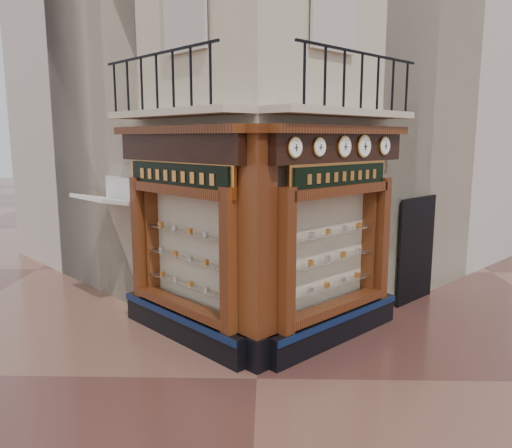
{
  "coord_description": "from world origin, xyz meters",
  "views": [
    {
      "loc": [
        0.17,
        -7.37,
        3.76
      ],
      "look_at": [
        -0.06,
        2.0,
        2.15
      ],
      "focal_mm": 35.0,
      "sensor_mm": 36.0,
      "label": 1
    }
  ],
  "objects_px": {
    "clock_b": "(319,147)",
    "clock_e": "(384,146)",
    "signboard_right": "(341,176)",
    "clock_d": "(364,146)",
    "corner_pilaster": "(258,252)",
    "clock_c": "(344,147)",
    "awning": "(111,310)",
    "clock_a": "(295,148)",
    "signboard_left": "(177,176)"
  },
  "relations": [
    {
      "from": "clock_c",
      "to": "clock_d",
      "type": "xyz_separation_m",
      "value": [
        0.42,
        0.42,
        -0.0
      ]
    },
    {
      "from": "clock_c",
      "to": "clock_e",
      "type": "distance_m",
      "value": 1.27
    },
    {
      "from": "clock_a",
      "to": "awning",
      "type": "xyz_separation_m",
      "value": [
        -3.89,
        2.63,
        -3.62
      ]
    },
    {
      "from": "corner_pilaster",
      "to": "signboard_right",
      "type": "height_order",
      "value": "corner_pilaster"
    },
    {
      "from": "clock_a",
      "to": "clock_c",
      "type": "xyz_separation_m",
      "value": [
        0.9,
        0.9,
        0.0
      ]
    },
    {
      "from": "signboard_left",
      "to": "signboard_right",
      "type": "bearing_deg",
      "value": -135.0
    },
    {
      "from": "clock_c",
      "to": "clock_a",
      "type": "bearing_deg",
      "value": -180.0
    },
    {
      "from": "clock_a",
      "to": "clock_b",
      "type": "xyz_separation_m",
      "value": [
        0.42,
        0.42,
        -0.0
      ]
    },
    {
      "from": "clock_d",
      "to": "signboard_left",
      "type": "xyz_separation_m",
      "value": [
        -3.36,
        -0.28,
        -0.52
      ]
    },
    {
      "from": "signboard_left",
      "to": "signboard_right",
      "type": "height_order",
      "value": "signboard_left"
    },
    {
      "from": "clock_c",
      "to": "signboard_right",
      "type": "bearing_deg",
      "value": 52.27
    },
    {
      "from": "awning",
      "to": "signboard_right",
      "type": "bearing_deg",
      "value": -153.42
    },
    {
      "from": "clock_d",
      "to": "signboard_right",
      "type": "bearing_deg",
      "value": 167.66
    },
    {
      "from": "clock_b",
      "to": "corner_pilaster",
      "type": "bearing_deg",
      "value": 156.6
    },
    {
      "from": "clock_d",
      "to": "clock_e",
      "type": "relative_size",
      "value": 1.18
    },
    {
      "from": "clock_a",
      "to": "signboard_left",
      "type": "xyz_separation_m",
      "value": [
        -2.04,
        1.04,
        -0.52
      ]
    },
    {
      "from": "clock_a",
      "to": "corner_pilaster",
      "type": "bearing_deg",
      "value": 132.45
    },
    {
      "from": "corner_pilaster",
      "to": "signboard_left",
      "type": "bearing_deg",
      "value": 100.25
    },
    {
      "from": "corner_pilaster",
      "to": "clock_c",
      "type": "distance_m",
      "value": 2.4
    },
    {
      "from": "clock_e",
      "to": "signboard_right",
      "type": "height_order",
      "value": "clock_e"
    },
    {
      "from": "clock_c",
      "to": "signboard_left",
      "type": "xyz_separation_m",
      "value": [
        -2.94,
        0.14,
        -0.52
      ]
    },
    {
      "from": "corner_pilaster",
      "to": "clock_b",
      "type": "relative_size",
      "value": 12.66
    },
    {
      "from": "clock_a",
      "to": "clock_c",
      "type": "distance_m",
      "value": 1.27
    },
    {
      "from": "clock_c",
      "to": "clock_b",
      "type": "bearing_deg",
      "value": 180.0
    },
    {
      "from": "clock_b",
      "to": "clock_d",
      "type": "distance_m",
      "value": 1.27
    },
    {
      "from": "clock_b",
      "to": "signboard_right",
      "type": "relative_size",
      "value": 0.16
    },
    {
      "from": "clock_b",
      "to": "awning",
      "type": "height_order",
      "value": "clock_b"
    },
    {
      "from": "corner_pilaster",
      "to": "clock_d",
      "type": "xyz_separation_m",
      "value": [
        1.9,
        1.29,
        1.67
      ]
    },
    {
      "from": "clock_a",
      "to": "signboard_left",
      "type": "bearing_deg",
      "value": 107.99
    },
    {
      "from": "clock_b",
      "to": "clock_c",
      "type": "relative_size",
      "value": 0.84
    },
    {
      "from": "corner_pilaster",
      "to": "clock_a",
      "type": "distance_m",
      "value": 1.77
    },
    {
      "from": "clock_e",
      "to": "clock_d",
      "type": "bearing_deg",
      "value": 180.0
    },
    {
      "from": "signboard_right",
      "to": "corner_pilaster",
      "type": "bearing_deg",
      "value": 169.75
    },
    {
      "from": "clock_c",
      "to": "awning",
      "type": "bearing_deg",
      "value": 115.16
    },
    {
      "from": "clock_e",
      "to": "awning",
      "type": "distance_m",
      "value": 6.79
    },
    {
      "from": "clock_b",
      "to": "signboard_left",
      "type": "height_order",
      "value": "clock_b"
    },
    {
      "from": "clock_a",
      "to": "signboard_left",
      "type": "relative_size",
      "value": 0.15
    },
    {
      "from": "awning",
      "to": "clock_b",
      "type": "bearing_deg",
      "value": -162.12
    },
    {
      "from": "clock_c",
      "to": "awning",
      "type": "height_order",
      "value": "clock_c"
    },
    {
      "from": "corner_pilaster",
      "to": "clock_c",
      "type": "bearing_deg",
      "value": -14.39
    },
    {
      "from": "clock_e",
      "to": "signboard_right",
      "type": "bearing_deg",
      "value": 174.66
    },
    {
      "from": "corner_pilaster",
      "to": "clock_a",
      "type": "xyz_separation_m",
      "value": [
        0.58,
        -0.03,
        1.67
      ]
    },
    {
      "from": "clock_a",
      "to": "clock_e",
      "type": "distance_m",
      "value": 2.54
    },
    {
      "from": "clock_b",
      "to": "clock_e",
      "type": "xyz_separation_m",
      "value": [
        1.38,
        1.38,
        0.0
      ]
    },
    {
      "from": "clock_d",
      "to": "corner_pilaster",
      "type": "bearing_deg",
      "value": 169.28
    },
    {
      "from": "clock_e",
      "to": "clock_a",
      "type": "bearing_deg",
      "value": 180.0
    },
    {
      "from": "clock_e",
      "to": "awning",
      "type": "height_order",
      "value": "clock_e"
    },
    {
      "from": "clock_b",
      "to": "clock_e",
      "type": "relative_size",
      "value": 0.9
    },
    {
      "from": "awning",
      "to": "signboard_right",
      "type": "distance_m",
      "value": 5.91
    },
    {
      "from": "clock_e",
      "to": "signboard_left",
      "type": "xyz_separation_m",
      "value": [
        -3.84,
        -0.76,
        -0.52
      ]
    }
  ]
}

